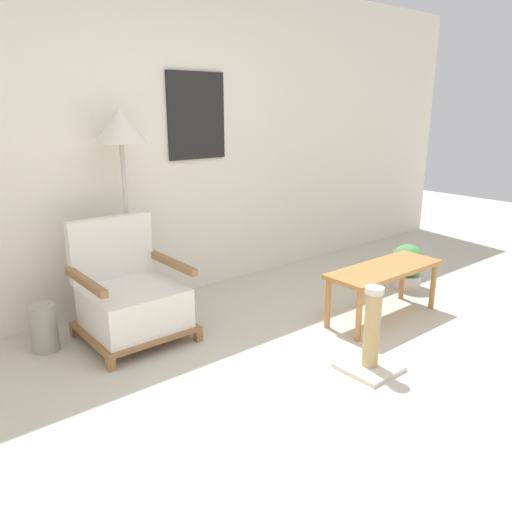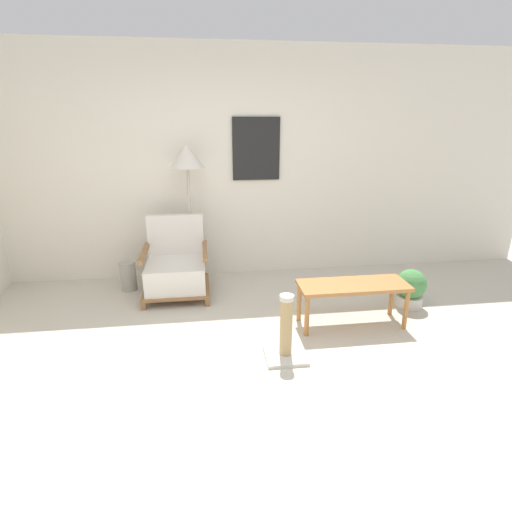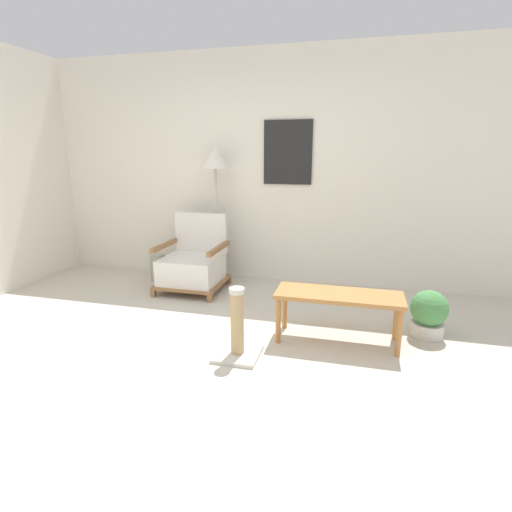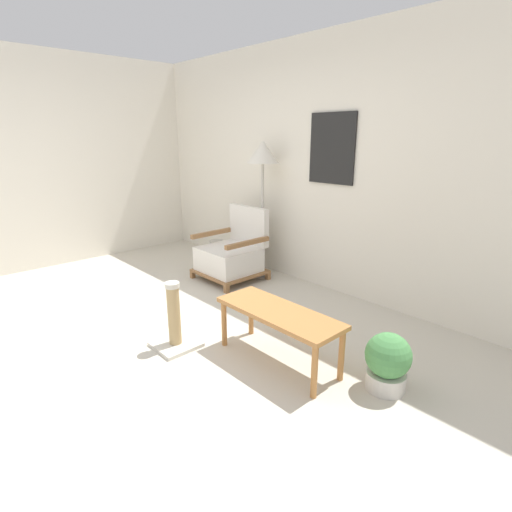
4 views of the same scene
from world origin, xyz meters
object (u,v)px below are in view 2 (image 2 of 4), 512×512
Objects in this scene: armchair at (176,269)px; floor_lamp at (187,165)px; vase at (128,276)px; scratching_post at (286,336)px; potted_plant at (410,288)px; coffee_table at (353,289)px.

floor_lamp is (0.17, 0.34, 1.11)m from armchair.
scratching_post reaches higher than vase.
vase is at bearing 133.70° from scratching_post.
floor_lamp is at bearing 114.31° from scratching_post.
floor_lamp is at bearing 11.32° from vase.
floor_lamp is 3.94× the size of potted_plant.
coffee_table is (1.52, -1.28, -1.04)m from floor_lamp.
armchair is 1.70m from scratching_post.
armchair is 0.83× the size of coffee_table.
coffee_table is at bearing -158.81° from potted_plant.
coffee_table is 0.89m from scratching_post.
coffee_table is at bearing -40.12° from floor_lamp.
scratching_post reaches higher than potted_plant.
scratching_post is (0.79, -1.74, -1.21)m from floor_lamp.
floor_lamp is 2.27m from scratching_post.
vase is (-0.56, 0.19, -0.13)m from armchair.
floor_lamp is 2.89× the size of scratching_post.
coffee_table is 0.82m from potted_plant.
scratching_post is at bearing -153.19° from potted_plant.
scratching_post is at bearing -147.97° from coffee_table.
coffee_table reaches higher than vase.
coffee_table is 3.08× the size of vase.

